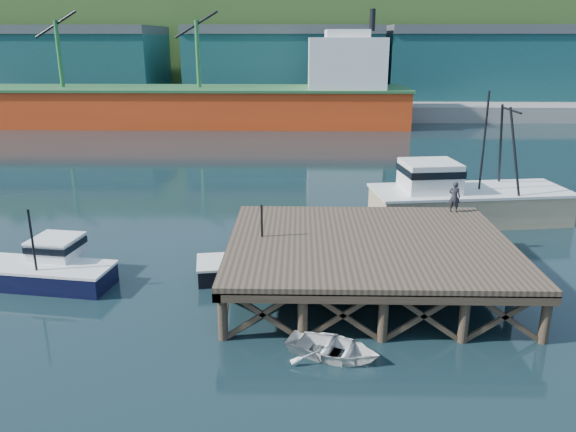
{
  "coord_description": "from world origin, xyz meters",
  "views": [
    {
      "loc": [
        2.52,
        -22.6,
        10.33
      ],
      "look_at": [
        1.98,
        2.0,
        2.55
      ],
      "focal_mm": 35.0,
      "sensor_mm": 36.0,
      "label": 1
    }
  ],
  "objects_px": {
    "boat_black": "(261,261)",
    "trawler": "(465,195)",
    "dockworker": "(454,197)",
    "dinghy": "(333,348)",
    "boat_navy": "(49,268)"
  },
  "relations": [
    {
      "from": "trawler",
      "to": "dinghy",
      "type": "relative_size",
      "value": 3.64
    },
    {
      "from": "trawler",
      "to": "dinghy",
      "type": "distance_m",
      "value": 17.46
    },
    {
      "from": "boat_black",
      "to": "dockworker",
      "type": "relative_size",
      "value": 3.94
    },
    {
      "from": "dinghy",
      "to": "trawler",
      "type": "bearing_deg",
      "value": -7.82
    },
    {
      "from": "trawler",
      "to": "dockworker",
      "type": "relative_size",
      "value": 7.69
    },
    {
      "from": "trawler",
      "to": "dinghy",
      "type": "bearing_deg",
      "value": -126.98
    },
    {
      "from": "boat_navy",
      "to": "boat_black",
      "type": "distance_m",
      "value": 9.35
    },
    {
      "from": "boat_navy",
      "to": "dockworker",
      "type": "relative_size",
      "value": 3.99
    },
    {
      "from": "boat_black",
      "to": "dinghy",
      "type": "distance_m",
      "value": 7.56
    },
    {
      "from": "trawler",
      "to": "dockworker",
      "type": "height_order",
      "value": "trawler"
    },
    {
      "from": "boat_black",
      "to": "trawler",
      "type": "bearing_deg",
      "value": 26.42
    },
    {
      "from": "trawler",
      "to": "dinghy",
      "type": "xyz_separation_m",
      "value": [
        -8.57,
        -15.16,
        -1.23
      ]
    },
    {
      "from": "boat_navy",
      "to": "dockworker",
      "type": "distance_m",
      "value": 19.29
    },
    {
      "from": "boat_navy",
      "to": "dinghy",
      "type": "distance_m",
      "value": 13.49
    },
    {
      "from": "dinghy",
      "to": "dockworker",
      "type": "relative_size",
      "value": 2.11
    }
  ]
}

